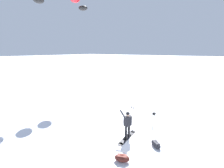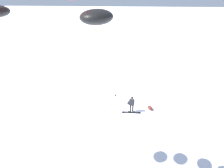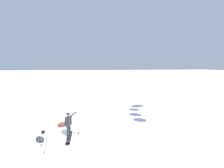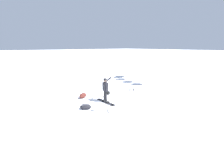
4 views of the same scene
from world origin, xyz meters
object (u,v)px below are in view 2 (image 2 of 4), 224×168
object	(u,v)px
snowboarder	(132,103)
snowboard	(131,112)
gear_bag_large	(130,102)
gear_bag_small	(150,108)
camera_tripod	(116,98)
ski_poles	(112,107)

from	to	relation	value
snowboarder	snowboard	size ratio (longest dim) A/B	0.92
gear_bag_large	snowboard	bearing A→B (deg)	-83.29
snowboarder	gear_bag_large	bearing A→B (deg)	96.94
snowboarder	snowboard	xyz separation A→B (m)	(-0.01, -0.00, -0.94)
snowboarder	gear_bag_small	bearing A→B (deg)	22.77
gear_bag_small	camera_tripod	bearing A→B (deg)	175.41
gear_bag_large	camera_tripod	xyz separation A→B (m)	(-1.31, -0.63, 0.75)
snowboarder	snowboard	bearing A→B (deg)	-177.66
snowboarder	gear_bag_large	size ratio (longest dim) A/B	2.20
snowboarder	ski_poles	size ratio (longest dim) A/B	1.38
snowboard	gear_bag_small	size ratio (longest dim) A/B	2.34
gear_bag_small	gear_bag_large	bearing A→B (deg)	154.89
gear_bag_large	ski_poles	world-z (taller)	ski_poles
gear_bag_large	camera_tripod	world-z (taller)	camera_tripod
snowboard	gear_bag_large	xyz separation A→B (m)	(-0.19, 1.60, 0.13)
gear_bag_small	snowboarder	bearing A→B (deg)	-157.23
snowboard	gear_bag_large	distance (m)	1.61
snowboarder	camera_tripod	size ratio (longest dim) A/B	1.30
snowboard	camera_tripod	bearing A→B (deg)	147.08
snowboard	gear_bag_large	bearing A→B (deg)	96.71
camera_tripod	gear_bag_large	bearing A→B (deg)	25.68
gear_bag_large	camera_tripod	size ratio (longest dim) A/B	0.59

